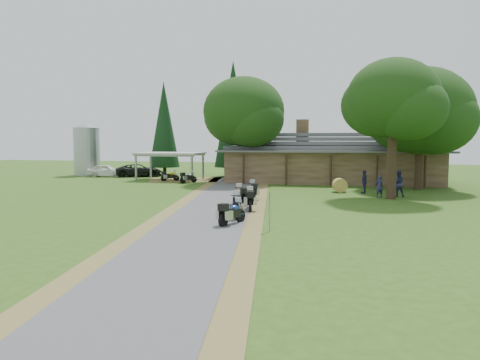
% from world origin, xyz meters
% --- Properties ---
extents(ground, '(120.00, 120.00, 0.00)m').
position_xyz_m(ground, '(0.00, 0.00, 0.00)').
color(ground, '#305116').
rests_on(ground, ground).
extents(driveway, '(51.95, 51.95, 0.00)m').
position_xyz_m(driveway, '(-0.50, 4.00, 0.00)').
color(driveway, '#474749').
rests_on(driveway, ground).
extents(lodge, '(21.40, 9.40, 4.90)m').
position_xyz_m(lodge, '(6.00, 24.00, 2.45)').
color(lodge, brown).
rests_on(lodge, ground).
extents(silo, '(2.99, 2.99, 5.98)m').
position_xyz_m(silo, '(-22.14, 26.39, 2.99)').
color(silo, gray).
rests_on(silo, ground).
extents(carport, '(6.58, 4.40, 2.85)m').
position_xyz_m(carport, '(-10.35, 22.42, 1.42)').
color(carport, silver).
rests_on(carport, ground).
extents(car_white_sedan, '(3.30, 5.64, 1.76)m').
position_xyz_m(car_white_sedan, '(-18.83, 24.74, 0.88)').
color(car_white_sedan, white).
rests_on(car_white_sedan, ground).
extents(car_dark_suv, '(4.45, 6.02, 2.12)m').
position_xyz_m(car_dark_suv, '(-15.40, 25.86, 1.06)').
color(car_dark_suv, black).
rests_on(car_dark_suv, ground).
extents(motorcycle_row_a, '(1.27, 1.96, 1.28)m').
position_xyz_m(motorcycle_row_a, '(1.70, -0.96, 0.64)').
color(motorcycle_row_a, navy).
rests_on(motorcycle_row_a, ground).
extents(motorcycle_row_b, '(1.12, 2.11, 1.37)m').
position_xyz_m(motorcycle_row_b, '(1.43, 1.19, 0.69)').
color(motorcycle_row_b, '#B8B9BF').
rests_on(motorcycle_row_b, ground).
extents(motorcycle_row_c, '(1.03, 2.05, 1.34)m').
position_xyz_m(motorcycle_row_c, '(1.64, 3.99, 0.67)').
color(motorcycle_row_c, '#C98809').
rests_on(motorcycle_row_c, ground).
extents(motorcycle_row_d, '(1.39, 2.00, 1.31)m').
position_xyz_m(motorcycle_row_d, '(0.63, 6.00, 0.66)').
color(motorcycle_row_d, '#BA5420').
rests_on(motorcycle_row_d, ground).
extents(motorcycle_row_e, '(1.15, 2.03, 1.32)m').
position_xyz_m(motorcycle_row_e, '(0.91, 8.80, 0.66)').
color(motorcycle_row_e, black).
rests_on(motorcycle_row_e, ground).
extents(motorcycle_carport_a, '(1.66, 1.43, 1.14)m').
position_xyz_m(motorcycle_carport_a, '(-9.84, 20.96, 0.57)').
color(motorcycle_carport_a, '#D39404').
rests_on(motorcycle_carport_a, ground).
extents(motorcycle_carport_b, '(1.42, 1.76, 1.19)m').
position_xyz_m(motorcycle_carport_b, '(-7.41, 19.48, 0.59)').
color(motorcycle_carport_b, gray).
rests_on(motorcycle_carport_b, ground).
extents(person_a, '(0.65, 0.57, 1.92)m').
position_xyz_m(person_a, '(9.62, 11.72, 0.96)').
color(person_a, '#2A2F52').
rests_on(person_a, ground).
extents(person_b, '(0.67, 0.51, 2.25)m').
position_xyz_m(person_b, '(11.01, 12.60, 1.13)').
color(person_b, '#2A2F52').
rests_on(person_b, ground).
extents(person_c, '(0.56, 0.69, 2.12)m').
position_xyz_m(person_c, '(8.70, 14.29, 1.06)').
color(person_c, '#2A2F52').
rests_on(person_c, ground).
extents(hay_bale, '(1.24, 1.17, 1.10)m').
position_xyz_m(hay_bale, '(6.83, 14.72, 0.55)').
color(hay_bale, '#A38A3B').
rests_on(hay_bale, ground).
extents(sign_post, '(0.33, 0.05, 1.82)m').
position_xyz_m(sign_post, '(3.76, -2.30, 0.91)').
color(sign_post, gray).
rests_on(sign_post, ground).
extents(oak_lodge_left, '(7.74, 7.74, 11.04)m').
position_xyz_m(oak_lodge_left, '(-2.23, 20.75, 5.52)').
color(oak_lodge_left, black).
rests_on(oak_lodge_left, ground).
extents(oak_lodge_right, '(8.47, 8.47, 10.58)m').
position_xyz_m(oak_lodge_right, '(13.24, 18.07, 5.29)').
color(oak_lodge_right, black).
rests_on(oak_lodge_right, ground).
extents(oak_driveway, '(6.40, 6.40, 11.44)m').
position_xyz_m(oak_driveway, '(10.37, 11.11, 5.72)').
color(oak_driveway, black).
rests_on(oak_driveway, ground).
extents(cedar_near, '(4.23, 4.23, 12.87)m').
position_xyz_m(cedar_near, '(-4.92, 27.83, 6.44)').
color(cedar_near, black).
rests_on(cedar_near, ground).
extents(cedar_far, '(3.55, 3.55, 10.92)m').
position_xyz_m(cedar_far, '(-13.48, 28.85, 5.46)').
color(cedar_far, black).
rests_on(cedar_far, ground).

